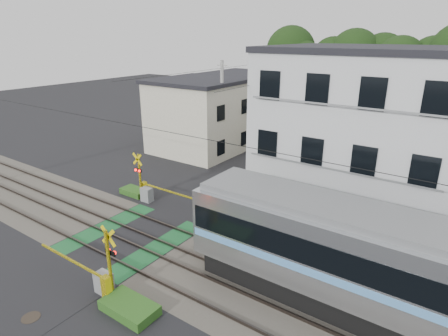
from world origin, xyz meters
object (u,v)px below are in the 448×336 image
Objects in this scene: crossing_signal_far at (146,190)px; pedestrian at (327,131)px; crossing_signal_near at (104,279)px; manhole_cover at (31,318)px; apartment_block at (362,135)px.

pedestrian is at bearing 79.05° from crossing_signal_far.
manhole_cover is at bearing -115.06° from crossing_signal_near.
crossing_signal_far reaches higher than pedestrian.
crossing_signal_near is 1.00× the size of crossing_signal_far.
crossing_signal_near is 14.95m from apartment_block.
apartment_block is at bearing 65.78° from crossing_signal_near.
pedestrian is at bearing 92.50° from crossing_signal_near.
manhole_cover is (4.02, -9.77, -0.70)m from crossing_signal_far.
crossing_signal_far reaches higher than manhole_cover.
crossing_signal_near is 8.95m from crossing_signal_far.
crossing_signal_near and crossing_signal_far have the same top height.
manhole_cover is (-7.06, -15.61, -4.64)m from apartment_block.
crossing_signal_far is 13.14m from apartment_block.
pedestrian is (-7.12, 14.63, -3.78)m from apartment_block.
apartment_block is at bearing 65.65° from manhole_cover.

